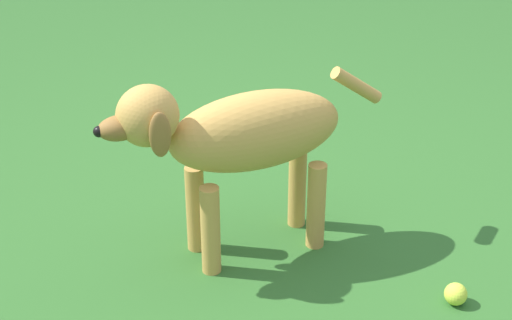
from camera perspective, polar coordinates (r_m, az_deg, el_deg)
ground at (r=2.44m, az=0.27°, el=-6.90°), size 14.00×14.00×0.00m
dog at (r=2.25m, az=-1.24°, el=1.75°), size 0.80×0.51×0.61m
tennis_ball_1 at (r=2.29m, az=14.68°, el=-9.66°), size 0.07×0.07×0.07m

